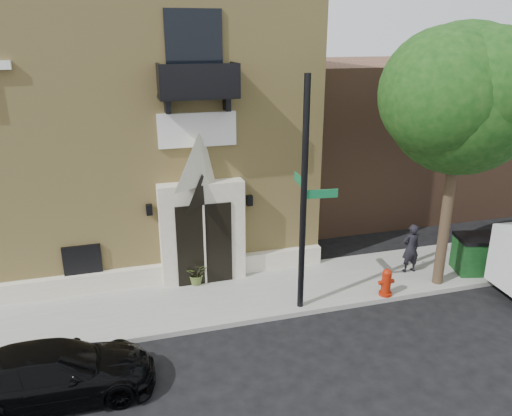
{
  "coord_description": "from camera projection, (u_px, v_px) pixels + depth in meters",
  "views": [
    {
      "loc": [
        -3.41,
        -11.41,
        7.57
      ],
      "look_at": [
        0.51,
        2.0,
        2.65
      ],
      "focal_mm": 35.0,
      "sensor_mm": 36.0,
      "label": 1
    }
  ],
  "objects": [
    {
      "name": "dumpster",
      "position": [
        485.0,
        254.0,
        16.25
      ],
      "size": [
        2.08,
        1.5,
        1.23
      ],
      "rotation": [
        0.0,
        0.0,
        -0.25
      ],
      "color": "#0E3413",
      "rests_on": "sidewalk"
    },
    {
      "name": "street_tree_left",
      "position": [
        465.0,
        98.0,
        13.71
      ],
      "size": [
        4.97,
        4.38,
        7.77
      ],
      "color": "#38281C",
      "rests_on": "sidewalk"
    },
    {
      "name": "pedestrian_near",
      "position": [
        411.0,
        248.0,
        16.15
      ],
      "size": [
        0.61,
        0.4,
        1.65
      ],
      "primitive_type": "imported",
      "rotation": [
        0.0,
        0.0,
        3.13
      ],
      "color": "black",
      "rests_on": "sidewalk"
    },
    {
      "name": "sidewalk",
      "position": [
        276.0,
        290.0,
        15.35
      ],
      "size": [
        42.0,
        3.0,
        0.15
      ],
      "primitive_type": "cube",
      "color": "gray",
      "rests_on": "ground"
    },
    {
      "name": "neighbour_building",
      "position": [
        444.0,
        129.0,
        24.01
      ],
      "size": [
        18.0,
        8.0,
        6.4
      ],
      "primitive_type": "cube",
      "color": "brown",
      "rests_on": "ground"
    },
    {
      "name": "fire_hydrant",
      "position": [
        386.0,
        282.0,
        14.81
      ],
      "size": [
        0.49,
        0.39,
        0.85
      ],
      "color": "#941B07",
      "rests_on": "sidewalk"
    },
    {
      "name": "ground",
      "position": [
        259.0,
        323.0,
        13.75
      ],
      "size": [
        120.0,
        120.0,
        0.0
      ],
      "primitive_type": "plane",
      "color": "black",
      "rests_on": "ground"
    },
    {
      "name": "black_sedan",
      "position": [
        54.0,
        373.0,
        10.77
      ],
      "size": [
        4.32,
        1.78,
        1.25
      ],
      "primitive_type": "imported",
      "rotation": [
        0.0,
        0.0,
        1.56
      ],
      "color": "black",
      "rests_on": "ground"
    },
    {
      "name": "planter",
      "position": [
        197.0,
        273.0,
        15.49
      ],
      "size": [
        0.69,
        0.61,
        0.71
      ],
      "primitive_type": "imported",
      "rotation": [
        0.0,
        0.0,
        -0.08
      ],
      "color": "#55682D",
      "rests_on": "sidewalk"
    },
    {
      "name": "church",
      "position": [
        122.0,
        116.0,
        18.62
      ],
      "size": [
        12.2,
        11.01,
        9.3
      ],
      "color": "tan",
      "rests_on": "ground"
    },
    {
      "name": "street_sign",
      "position": [
        304.0,
        198.0,
        13.29
      ],
      "size": [
        1.03,
        1.06,
        6.49
      ],
      "rotation": [
        0.0,
        0.0,
        -0.1
      ],
      "color": "black",
      "rests_on": "sidewalk"
    }
  ]
}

